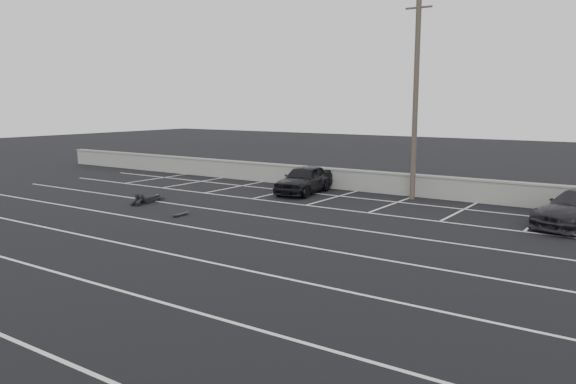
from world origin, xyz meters
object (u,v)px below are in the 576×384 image
Objects in this scene: car_left at (304,179)px; utility_pole at (416,98)px; person at (151,196)px; skateboard at (181,214)px.

utility_pole reaches higher than car_left.
person is 3.85m from skateboard.
utility_pole is (5.06, 1.45, 3.96)m from car_left.
car_left is 0.44× the size of utility_pole.
utility_pole is 11.74m from skateboard.
car_left reaches higher than skateboard.
car_left is at bearing 80.40° from skateboard.
utility_pole is at bearing 9.13° from car_left.
utility_pole is 3.49× the size of person.
person is at bearing -142.40° from utility_pole.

